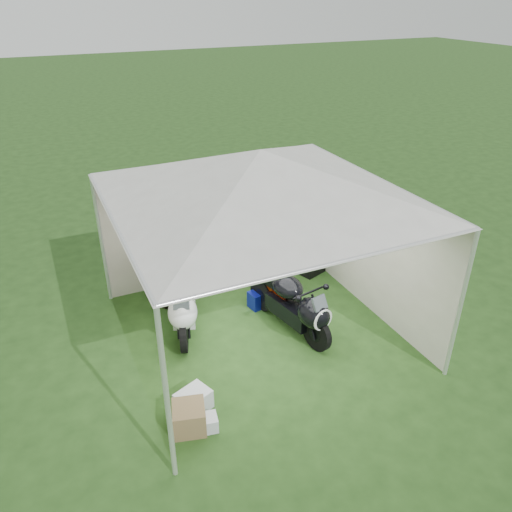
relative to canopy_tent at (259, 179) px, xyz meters
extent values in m
plane|color=#203E15|center=(0.00, -0.03, -2.58)|extent=(80.00, 80.00, 0.00)
cylinder|color=silver|center=(-2.00, -2.03, -1.43)|extent=(0.06, 0.06, 2.30)
cylinder|color=silver|center=(2.00, -2.03, -1.43)|extent=(0.06, 0.06, 2.30)
cylinder|color=silver|center=(-2.00, 1.97, -1.43)|extent=(0.06, 0.06, 2.30)
cylinder|color=silver|center=(2.00, 1.97, -1.43)|extent=(0.06, 0.06, 2.30)
cube|color=beige|center=(0.00, 1.97, -1.43)|extent=(4.00, 0.02, 2.30)
cube|color=beige|center=(-2.00, -0.03, -1.43)|extent=(0.02, 4.00, 2.30)
cube|color=beige|center=(2.00, -0.03, -1.43)|extent=(0.02, 4.00, 2.30)
pyramid|color=silver|center=(0.00, -0.03, 0.07)|extent=(5.66, 5.66, 0.70)
cube|color=#99A5B7|center=(-1.65, 1.95, -0.73)|extent=(0.22, 0.02, 0.28)
cube|color=#99A5B7|center=(-1.30, 1.95, -0.73)|extent=(0.22, 0.02, 0.28)
cube|color=#99A5B7|center=(-0.95, 1.95, -0.73)|extent=(0.22, 0.01, 0.28)
cube|color=#99A5B7|center=(-0.60, 1.95, -0.73)|extent=(0.22, 0.01, 0.28)
cube|color=#99A5B7|center=(-1.65, 1.95, -1.03)|extent=(0.22, 0.02, 0.28)
cube|color=#99A5B7|center=(-1.30, 1.95, -1.03)|extent=(0.22, 0.01, 0.28)
cube|color=#99A5B7|center=(-0.95, 1.95, -1.03)|extent=(0.22, 0.02, 0.28)
cube|color=#99A5B7|center=(-0.60, 1.95, -1.03)|extent=(0.22, 0.01, 0.28)
cylinder|color=#D8590C|center=(0.20, 1.94, -0.63)|extent=(3.20, 0.02, 0.02)
cylinder|color=black|center=(-1.22, 0.05, -2.28)|extent=(0.29, 0.59, 0.59)
cylinder|color=black|center=(-0.78, 1.37, -2.28)|extent=(0.33, 0.61, 0.59)
cube|color=silver|center=(-1.02, 0.66, -2.20)|extent=(0.62, 1.00, 0.30)
ellipsoid|color=silver|center=(-1.19, 0.15, -1.96)|extent=(0.61, 0.71, 0.50)
ellipsoid|color=silver|center=(-0.98, 0.76, -1.80)|extent=(0.61, 0.72, 0.35)
cube|color=black|center=(-0.86, 1.13, -1.86)|extent=(0.44, 0.65, 0.14)
cube|color=silver|center=(-0.75, 1.44, -1.78)|extent=(0.30, 0.35, 0.18)
cube|color=black|center=(-0.89, 1.04, -2.03)|extent=(0.27, 0.55, 0.10)
cube|color=#3F474C|center=(-1.23, 0.03, -1.70)|extent=(0.27, 0.21, 0.21)
cylinder|color=black|center=(0.61, -0.76, -2.29)|extent=(0.21, 0.58, 0.57)
cylinder|color=black|center=(0.34, 0.55, -2.29)|extent=(0.25, 0.59, 0.57)
cube|color=black|center=(0.48, -0.15, -2.21)|extent=(0.50, 0.96, 0.29)
ellipsoid|color=black|center=(0.59, -0.67, -1.98)|extent=(0.54, 0.65, 0.48)
ellipsoid|color=black|center=(0.47, -0.06, -1.83)|extent=(0.53, 0.66, 0.34)
cube|color=black|center=(0.39, 0.32, -1.89)|extent=(0.36, 0.61, 0.13)
cube|color=black|center=(0.33, 0.63, -1.81)|extent=(0.26, 0.32, 0.17)
cube|color=#9C2407|center=(0.41, 0.22, -2.05)|extent=(0.20, 0.54, 0.10)
cube|color=#3F474C|center=(0.61, -0.78, -1.73)|extent=(0.25, 0.18, 0.20)
cylinder|color=white|center=(0.63, -0.88, -1.98)|extent=(0.34, 0.09, 0.34)
cube|color=#1623D4|center=(0.32, 0.65, -2.43)|extent=(0.43, 0.32, 0.30)
imported|color=black|center=(-1.06, 1.39, -1.62)|extent=(0.99, 0.81, 1.91)
imported|color=slate|center=(0.68, 1.02, -1.72)|extent=(0.68, 0.74, 1.70)
cube|color=black|center=(1.70, 1.29, -2.34)|extent=(0.57, 0.51, 0.47)
cube|color=silver|center=(-1.49, -1.18, -2.43)|extent=(0.52, 0.46, 0.28)
cube|color=brown|center=(-1.64, -1.47, -2.40)|extent=(0.49, 0.49, 0.36)
cube|color=silver|center=(-1.45, -1.57, -2.48)|extent=(0.30, 0.27, 0.20)
camera|label=1|loc=(-2.75, -5.89, 2.33)|focal=35.00mm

